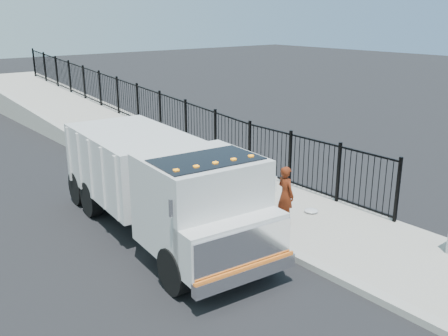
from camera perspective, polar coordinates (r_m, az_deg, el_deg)
ground at (r=13.25m, az=2.94°, el=-7.77°), size 120.00×120.00×0.00m
sidewalk at (r=13.35m, az=15.03°, el=-7.91°), size 3.55×12.00×0.12m
curb at (r=11.97m, az=9.45°, el=-10.49°), size 0.30×12.00×0.16m
ramp at (r=27.48m, az=-16.41°, el=4.80°), size 3.95×24.06×3.19m
iron_fence at (r=24.37m, az=-9.77°, el=5.89°), size 0.10×28.00×1.80m
truck at (r=12.83m, az=-7.22°, el=-1.55°), size 3.17×7.96×2.66m
worker at (r=13.59m, az=7.05°, el=-3.05°), size 0.45×0.62×1.60m
debris at (r=14.62m, az=9.92°, el=-4.82°), size 0.41×0.41×0.10m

